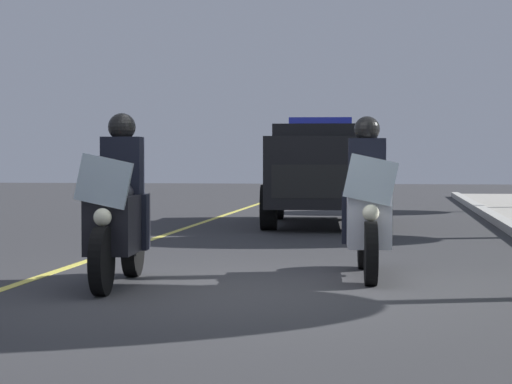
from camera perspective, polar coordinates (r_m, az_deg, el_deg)
The scene contains 5 objects.
ground_plane at distance 9.41m, azimuth -1.11°, elevation -5.75°, with size 80.00×80.00×0.00m, color #333335.
lane_stripe_center at distance 10.02m, azimuth -14.03°, elevation -5.32°, with size 48.00×0.12×0.01m, color #E0D14C.
police_motorcycle_lead_left at distance 9.89m, azimuth -7.94°, elevation -1.33°, with size 2.14×0.62×1.72m.
police_motorcycle_lead_right at distance 10.59m, azimuth 6.46°, elevation -1.11°, with size 2.14×0.62×1.72m.
police_suv at distance 18.90m, azimuth 3.73°, elevation 1.35°, with size 5.02×2.36×2.05m.
Camera 1 is at (9.21, 1.47, 1.26)m, focal length 69.21 mm.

